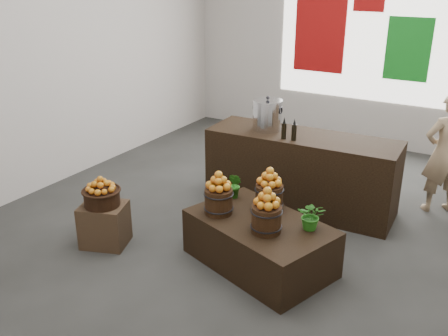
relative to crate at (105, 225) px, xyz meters
The scene contains 21 objects.
ground 1.87m from the crate, 51.88° to the left, with size 7.00×7.00×0.00m, color #343532.
back_wall 5.38m from the crate, 77.02° to the left, with size 6.00×0.04×4.00m, color #B1AAA3.
back_opening 5.43m from the crate, 73.71° to the left, with size 3.20×0.02×2.40m, color white.
deco_red_left 5.22m from the crate, 83.72° to the left, with size 0.90×0.04×1.40m, color #950B0B.
deco_green_right 5.53m from the crate, 67.48° to the left, with size 0.70×0.04×1.00m, color #12791D.
crate is the anchor object (origin of this frame).
wicker_basket 0.33m from the crate, ahead, with size 0.39×0.39×0.18m, color black.
apples_in_basket 0.50m from the crate, ahead, with size 0.30×0.30×0.16m, color #A9050F, non-canonical shape.
display_table 1.75m from the crate, 17.37° to the left, with size 1.47×0.90×0.51m, color black.
apple_bucket_front_left 1.36m from the crate, 20.80° to the left, with size 0.29×0.29×0.27m, color #321E0D.
apples_in_bucket_front_left 1.45m from the crate, 20.80° to the left, with size 0.22×0.22×0.20m, color #A9050F, non-canonical shape.
apple_bucket_front_right 1.90m from the crate, 11.09° to the left, with size 0.29×0.29×0.27m, color #321E0D.
apples_in_bucket_front_right 1.96m from the crate, 11.09° to the left, with size 0.22×0.22×0.20m, color #A9050F, non-canonical shape.
apple_bucket_rear 1.86m from the crate, 27.04° to the left, with size 0.29×0.29×0.27m, color #321E0D.
apples_in_bucket_rear 1.93m from the crate, 27.04° to the left, with size 0.22×0.22×0.20m, color #A9050F, non-canonical shape.
herb_garnish_right 2.31m from the crate, 16.08° to the left, with size 0.27×0.23×0.30m, color #1F6515.
herb_garnish_left 1.52m from the crate, 36.33° to the left, with size 0.17×0.13×0.30m, color #1F6515.
counter 2.52m from the crate, 53.66° to the left, with size 2.39×0.76×0.98m, color black.
stock_pot_left 2.42m from the crate, 63.41° to the left, with size 0.37×0.37×0.37m, color silver.
oil_cruets 2.49m from the crate, 49.96° to the left, with size 0.17×0.07×0.27m, color black, non-canonical shape.
shopper 4.20m from the crate, 42.90° to the left, with size 0.56×0.37×1.55m, color #907758.
Camera 1 is at (2.54, -5.00, 2.90)m, focal length 40.00 mm.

